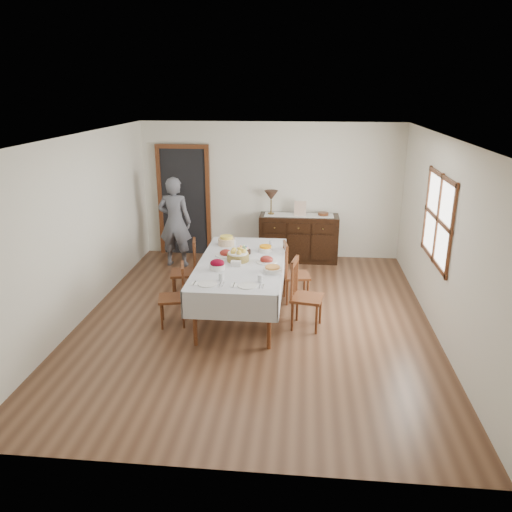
# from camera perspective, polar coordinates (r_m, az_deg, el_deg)

# --- Properties ---
(ground) EXTENTS (6.00, 6.00, 0.00)m
(ground) POSITION_cam_1_polar(r_m,az_deg,el_deg) (7.29, -0.08, -7.34)
(ground) COLOR brown
(room_shell) EXTENTS (5.02, 6.02, 2.65)m
(room_shell) POSITION_cam_1_polar(r_m,az_deg,el_deg) (7.16, -0.91, 6.11)
(room_shell) COLOR silver
(room_shell) RESTS_ON ground
(dining_table) EXTENTS (1.22, 2.39, 0.82)m
(dining_table) POSITION_cam_1_polar(r_m,az_deg,el_deg) (7.23, -1.70, -1.34)
(dining_table) COLOR silver
(dining_table) RESTS_ON ground
(chair_left_near) EXTENTS (0.45, 0.45, 0.89)m
(chair_left_near) POSITION_cam_1_polar(r_m,az_deg,el_deg) (7.09, -9.22, -4.37)
(chair_left_near) COLOR #582C16
(chair_left_near) RESTS_ON ground
(chair_left_far) EXTENTS (0.47, 0.47, 0.96)m
(chair_left_far) POSITION_cam_1_polar(r_m,az_deg,el_deg) (7.92, -7.91, -1.52)
(chair_left_far) COLOR #582C16
(chair_left_far) RESTS_ON ground
(chair_right_near) EXTENTS (0.48, 0.48, 1.00)m
(chair_right_near) POSITION_cam_1_polar(r_m,az_deg,el_deg) (6.93, 5.45, -4.29)
(chair_right_near) COLOR #582C16
(chair_right_near) RESTS_ON ground
(chair_right_far) EXTENTS (0.46, 0.46, 0.95)m
(chair_right_far) POSITION_cam_1_polar(r_m,az_deg,el_deg) (7.76, 4.29, -1.84)
(chair_right_far) COLOR #582C16
(chair_right_far) RESTS_ON ground
(sideboard) EXTENTS (1.50, 0.54, 0.90)m
(sideboard) POSITION_cam_1_polar(r_m,az_deg,el_deg) (9.64, 4.88, 2.08)
(sideboard) COLOR black
(sideboard) RESTS_ON ground
(person) EXTENTS (0.57, 0.38, 1.79)m
(person) POSITION_cam_1_polar(r_m,az_deg,el_deg) (9.33, -9.27, 4.18)
(person) COLOR #5A5C66
(person) RESTS_ON ground
(bread_basket) EXTENTS (0.32, 0.32, 0.19)m
(bread_basket) POSITION_cam_1_polar(r_m,az_deg,el_deg) (7.20, -2.08, 0.02)
(bread_basket) COLOR olive
(bread_basket) RESTS_ON dining_table
(egg_basket) EXTENTS (0.25, 0.25, 0.11)m
(egg_basket) POSITION_cam_1_polar(r_m,az_deg,el_deg) (7.53, -1.53, 0.60)
(egg_basket) COLOR black
(egg_basket) RESTS_ON dining_table
(ham_platter_a) EXTENTS (0.32, 0.32, 0.11)m
(ham_platter_a) POSITION_cam_1_polar(r_m,az_deg,el_deg) (7.45, -3.46, 0.27)
(ham_platter_a) COLOR silver
(ham_platter_a) RESTS_ON dining_table
(ham_platter_b) EXTENTS (0.30, 0.30, 0.11)m
(ham_platter_b) POSITION_cam_1_polar(r_m,az_deg,el_deg) (7.16, 1.21, -0.47)
(ham_platter_b) COLOR silver
(ham_platter_b) RESTS_ON dining_table
(beet_bowl) EXTENTS (0.21, 0.21, 0.15)m
(beet_bowl) POSITION_cam_1_polar(r_m,az_deg,el_deg) (6.88, -4.45, -1.02)
(beet_bowl) COLOR silver
(beet_bowl) RESTS_ON dining_table
(carrot_bowl) EXTENTS (0.22, 0.22, 0.09)m
(carrot_bowl) POSITION_cam_1_polar(r_m,az_deg,el_deg) (7.62, 1.08, 0.84)
(carrot_bowl) COLOR silver
(carrot_bowl) RESTS_ON dining_table
(pineapple_bowl) EXTENTS (0.27, 0.27, 0.15)m
(pineapple_bowl) POSITION_cam_1_polar(r_m,az_deg,el_deg) (7.93, -3.39, 1.73)
(pineapple_bowl) COLOR tan
(pineapple_bowl) RESTS_ON dining_table
(casserole_dish) EXTENTS (0.26, 0.26, 0.08)m
(casserole_dish) POSITION_cam_1_polar(r_m,az_deg,el_deg) (6.78, 1.90, -1.53)
(casserole_dish) COLOR silver
(casserole_dish) RESTS_ON dining_table
(butter_dish) EXTENTS (0.14, 0.09, 0.07)m
(butter_dish) POSITION_cam_1_polar(r_m,az_deg,el_deg) (7.01, -2.32, -0.87)
(butter_dish) COLOR silver
(butter_dish) RESTS_ON dining_table
(setting_left) EXTENTS (0.42, 0.31, 0.10)m
(setting_left) POSITION_cam_1_polar(r_m,az_deg,el_deg) (6.43, -5.08, -2.91)
(setting_left) COLOR silver
(setting_left) RESTS_ON dining_table
(setting_right) EXTENTS (0.42, 0.31, 0.10)m
(setting_right) POSITION_cam_1_polar(r_m,az_deg,el_deg) (6.35, -0.55, -3.12)
(setting_right) COLOR silver
(setting_right) RESTS_ON dining_table
(glass_far_a) EXTENTS (0.07, 0.07, 0.09)m
(glass_far_a) POSITION_cam_1_polar(r_m,az_deg,el_deg) (7.92, -2.55, 1.56)
(glass_far_a) COLOR silver
(glass_far_a) RESTS_ON dining_table
(glass_far_b) EXTENTS (0.06, 0.06, 0.09)m
(glass_far_b) POSITION_cam_1_polar(r_m,az_deg,el_deg) (7.86, 1.68, 1.45)
(glass_far_b) COLOR silver
(glass_far_b) RESTS_ON dining_table
(runner) EXTENTS (1.30, 0.35, 0.01)m
(runner) POSITION_cam_1_polar(r_m,az_deg,el_deg) (9.53, 4.93, 4.70)
(runner) COLOR white
(runner) RESTS_ON sideboard
(table_lamp) EXTENTS (0.26, 0.26, 0.46)m
(table_lamp) POSITION_cam_1_polar(r_m,az_deg,el_deg) (9.48, 1.74, 6.86)
(table_lamp) COLOR brown
(table_lamp) RESTS_ON sideboard
(picture_frame) EXTENTS (0.22, 0.08, 0.28)m
(picture_frame) POSITION_cam_1_polar(r_m,az_deg,el_deg) (9.45, 5.07, 5.42)
(picture_frame) COLOR tan
(picture_frame) RESTS_ON sideboard
(deco_bowl) EXTENTS (0.20, 0.20, 0.06)m
(deco_bowl) POSITION_cam_1_polar(r_m,az_deg,el_deg) (9.54, 7.69, 4.77)
(deco_bowl) COLOR #582C16
(deco_bowl) RESTS_ON sideboard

